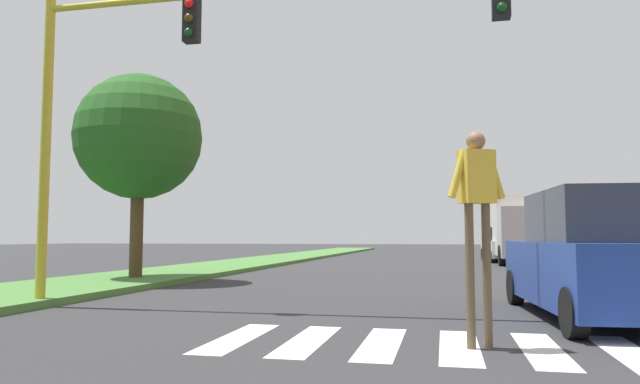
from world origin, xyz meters
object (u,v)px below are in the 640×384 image
(sedan_midblock, at_px, (504,246))
(truck_box_delivery, at_px, (520,229))
(pedestrian_performer, at_px, (477,202))
(tree_mid, at_px, (139,137))
(suv_crossing, at_px, (597,259))
(traffic_light_gantry, at_px, (192,59))

(sedan_midblock, bearing_deg, truck_box_delivery, -77.20)
(pedestrian_performer, bearing_deg, sedan_midblock, 83.76)
(tree_mid, distance_m, sedan_midblock, 19.94)
(suv_crossing, bearing_deg, truck_box_delivery, 86.35)
(pedestrian_performer, bearing_deg, truck_box_delivery, 81.75)
(suv_crossing, xyz_separation_m, sedan_midblock, (0.68, 21.08, -0.13))
(traffic_light_gantry, xyz_separation_m, truck_box_delivery, (7.81, 19.15, -2.76))
(sedan_midblock, xyz_separation_m, truck_box_delivery, (0.52, -2.29, 0.83))
(tree_mid, xyz_separation_m, sedan_midblock, (11.36, 16.06, -3.26))
(traffic_light_gantry, distance_m, suv_crossing, 7.47)
(tree_mid, bearing_deg, pedestrian_performer, -41.51)
(truck_box_delivery, bearing_deg, sedan_midblock, 102.80)
(sedan_midblock, bearing_deg, suv_crossing, -91.85)
(suv_crossing, distance_m, sedan_midblock, 21.10)
(tree_mid, height_order, sedan_midblock, tree_mid)
(truck_box_delivery, bearing_deg, traffic_light_gantry, -112.19)
(pedestrian_performer, distance_m, truck_box_delivery, 21.75)
(tree_mid, height_order, suv_crossing, tree_mid)
(tree_mid, distance_m, truck_box_delivery, 18.35)
(traffic_light_gantry, xyz_separation_m, suv_crossing, (6.61, 0.36, -3.46))
(traffic_light_gantry, relative_size, truck_box_delivery, 1.56)
(pedestrian_performer, relative_size, truck_box_delivery, 0.40)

